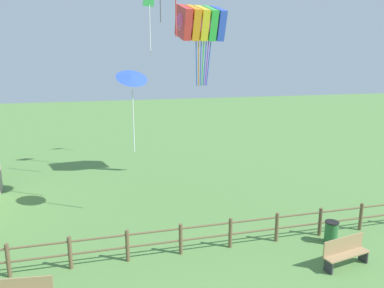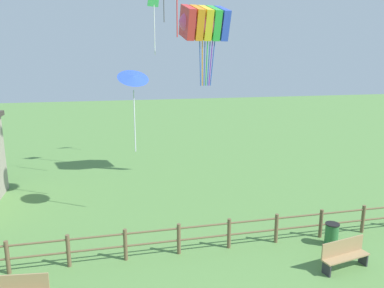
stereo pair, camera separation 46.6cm
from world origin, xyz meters
TOP-DOWN VIEW (x-y plane):
  - wooden_fence at (-0.00, 6.72)m, footprint 21.13×0.14m
  - park_bench_near_fence at (4.28, 4.49)m, footprint 1.83×0.73m
  - trash_bin at (4.83, 6.05)m, footprint 0.53×0.53m
  - kite_rainbow_parafoil at (2.18, 15.13)m, footprint 3.04×2.21m
  - kite_green_diamond at (-0.31, 16.94)m, footprint 0.79×0.58m
  - kite_blue_delta at (-2.11, 10.56)m, footprint 1.50×1.41m

SIDE VIEW (x-z plane):
  - trash_bin at x=4.83m, z-range 0.00..0.87m
  - park_bench_near_fence at x=4.28m, z-range 0.03..1.05m
  - wooden_fence at x=0.00m, z-range 0.07..1.24m
  - kite_blue_delta at x=-2.11m, z-range 4.33..7.90m
  - kite_rainbow_parafoil at x=2.18m, z-range 6.66..11.04m
  - kite_green_diamond at x=-0.31m, z-range 7.94..11.65m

